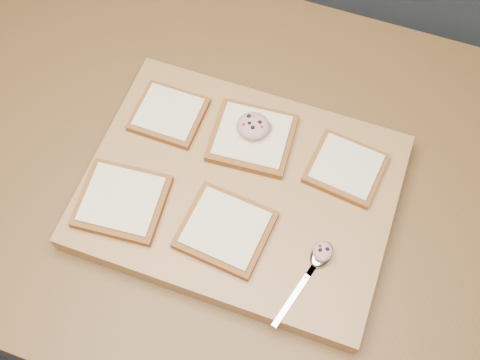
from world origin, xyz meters
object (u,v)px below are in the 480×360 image
at_px(cutting_board, 240,191).
at_px(bread_far_center, 252,138).
at_px(tuna_salad_dollop, 253,126).
at_px(spoon, 318,260).

bearing_deg(cutting_board, bread_far_center, 96.27).
height_order(cutting_board, tuna_salad_dollop, tuna_salad_dollop).
xyz_separation_m(bread_far_center, tuna_salad_dollop, (-0.00, 0.01, 0.02)).
bearing_deg(spoon, tuna_salad_dollop, 132.92).
relative_size(cutting_board, spoon, 3.17).
bearing_deg(tuna_salad_dollop, bread_far_center, -80.20).
height_order(cutting_board, bread_far_center, bread_far_center).
distance_m(cutting_board, spoon, 0.17).
relative_size(tuna_salad_dollop, spoon, 0.35).
distance_m(bread_far_center, tuna_salad_dollop, 0.02).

